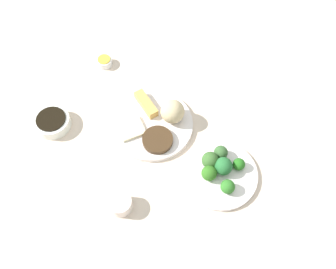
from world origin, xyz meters
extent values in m
cube|color=beige|center=(0.00, 0.00, 0.01)|extent=(2.20, 2.20, 0.02)
cylinder|color=white|center=(0.00, 0.05, 0.03)|extent=(0.27, 0.27, 0.02)
sphere|color=#C9B285|center=(0.01, 0.12, 0.07)|extent=(0.08, 0.08, 0.08)
cube|color=#DBA751|center=(-0.07, 0.06, 0.05)|extent=(0.11, 0.05, 0.03)
cube|color=beige|center=(0.00, -0.02, 0.04)|extent=(0.08, 0.08, 0.01)
cylinder|color=#3E2A17|center=(0.07, 0.05, 0.04)|extent=(0.10, 0.10, 0.02)
cylinder|color=white|center=(0.24, 0.18, 0.03)|extent=(0.23, 0.23, 0.01)
sphere|color=#355D2F|center=(0.19, 0.21, 0.06)|extent=(0.04, 0.04, 0.04)
sphere|color=#2E7025|center=(0.29, 0.18, 0.06)|extent=(0.04, 0.04, 0.04)
sphere|color=#256831|center=(0.23, 0.20, 0.06)|extent=(0.05, 0.05, 0.05)
sphere|color=#2E681D|center=(0.24, 0.15, 0.06)|extent=(0.05, 0.05, 0.05)
sphere|color=#24681C|center=(0.24, 0.24, 0.05)|extent=(0.04, 0.04, 0.04)
sphere|color=#37612A|center=(0.20, 0.17, 0.06)|extent=(0.05, 0.05, 0.05)
cylinder|color=white|center=(-0.12, -0.25, 0.04)|extent=(0.12, 0.12, 0.04)
cylinder|color=black|center=(-0.12, -0.25, 0.06)|extent=(0.09, 0.09, 0.00)
cylinder|color=white|center=(-0.31, -0.02, 0.03)|extent=(0.06, 0.06, 0.03)
cylinder|color=yellow|center=(-0.31, -0.02, 0.05)|extent=(0.05, 0.05, 0.00)
cylinder|color=white|center=(0.23, -0.12, 0.04)|extent=(0.07, 0.07, 0.05)
camera|label=1|loc=(0.60, -0.12, 1.03)|focal=38.48mm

